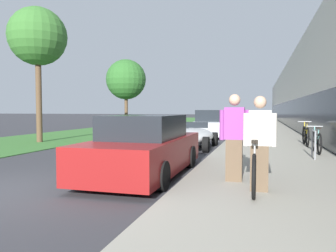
{
  "coord_description": "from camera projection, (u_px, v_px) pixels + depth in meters",
  "views": [
    {
      "loc": [
        4.69,
        -5.14,
        1.6
      ],
      "look_at": [
        -0.18,
        12.19,
        0.71
      ],
      "focal_mm": 35.0,
      "sensor_mm": 36.0,
      "label": 1
    }
  ],
  "objects": [
    {
      "name": "person_bystander",
      "position": [
        234.0,
        137.0,
        6.65
      ],
      "size": [
        0.6,
        0.24,
        1.77
      ],
      "color": "brown",
      "rests_on": "sidewalk_slab"
    },
    {
      "name": "parked_sedan_curbside",
      "position": [
        145.0,
        148.0,
        7.98
      ],
      "size": [
        1.9,
        4.59,
        1.47
      ],
      "color": "maroon",
      "rests_on": "ground"
    },
    {
      "name": "ground_plane",
      "position": [
        6.0,
        193.0,
        6.29
      ],
      "size": [
        220.0,
        220.0,
        0.0
      ],
      "primitive_type": "plane",
      "color": "#38383D"
    },
    {
      "name": "cruiser_bike_nearest",
      "position": [
        317.0,
        142.0,
        11.01
      ],
      "size": [
        0.52,
        1.81,
        0.89
      ],
      "color": "black",
      "rests_on": "sidewalk_slab"
    },
    {
      "name": "sidewalk_slab",
      "position": [
        265.0,
        130.0,
        25.11
      ],
      "size": [
        3.88,
        70.0,
        0.15
      ],
      "color": "#A39E8E",
      "rests_on": "ground"
    },
    {
      "name": "parked_sedan_far",
      "position": [
        211.0,
        125.0,
        19.32
      ],
      "size": [
        1.9,
        4.22,
        1.59
      ],
      "color": "silver",
      "rests_on": "ground"
    },
    {
      "name": "lawn_strip",
      "position": [
        141.0,
        126.0,
        32.1
      ],
      "size": [
        6.08,
        70.0,
        0.03
      ],
      "color": "#3D7533",
      "rests_on": "ground"
    },
    {
      "name": "vintage_roadster_curbside",
      "position": [
        192.0,
        137.0,
        13.65
      ],
      "size": [
        1.83,
        4.33,
        1.08
      ],
      "color": "white",
      "rests_on": "ground"
    },
    {
      "name": "street_tree_far",
      "position": [
        126.0,
        80.0,
        27.48
      ],
      "size": [
        3.35,
        3.35,
        5.83
      ],
      "color": "brown",
      "rests_on": "ground"
    },
    {
      "name": "cruiser_bike_middle",
      "position": [
        306.0,
        136.0,
        13.24
      ],
      "size": [
        0.52,
        1.77,
        0.97
      ],
      "color": "black",
      "rests_on": "sidewalk_slab"
    },
    {
      "name": "street_tree_near",
      "position": [
        38.0,
        37.0,
        15.78
      ],
      "size": [
        2.78,
        2.78,
        6.54
      ],
      "color": "brown",
      "rests_on": "ground"
    },
    {
      "name": "bike_rack_hoop",
      "position": [
        314.0,
        141.0,
        9.74
      ],
      "size": [
        0.05,
        0.6,
        0.84
      ],
      "color": "gray",
      "rests_on": "sidewalk_slab"
    },
    {
      "name": "tandem_bicycle",
      "position": [
        255.0,
        165.0,
        6.19
      ],
      "size": [
        0.52,
        2.64,
        0.94
      ],
      "color": "black",
      "rests_on": "sidewalk_slab"
    },
    {
      "name": "person_rider",
      "position": [
        260.0,
        143.0,
        5.83
      ],
      "size": [
        0.58,
        0.23,
        1.7
      ],
      "color": "brown",
      "rests_on": "sidewalk_slab"
    }
  ]
}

